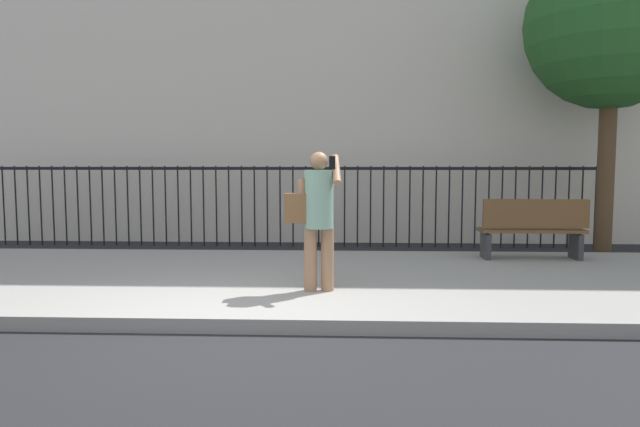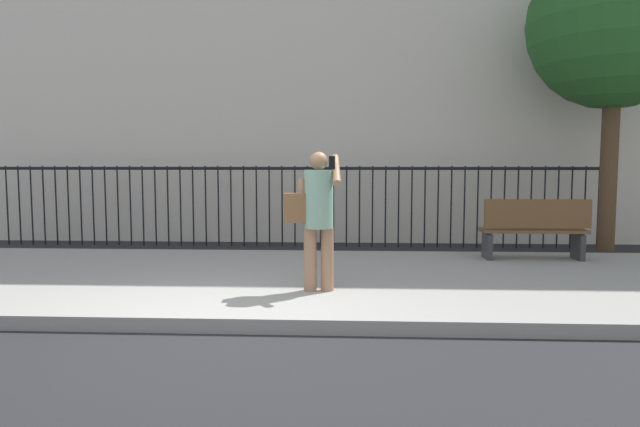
# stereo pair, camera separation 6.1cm
# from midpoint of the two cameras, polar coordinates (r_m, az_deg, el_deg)

# --- Properties ---
(ground_plane) EXTENTS (60.00, 60.00, 0.00)m
(ground_plane) POSITION_cam_midpoint_polar(r_m,az_deg,el_deg) (5.68, -9.76, -11.83)
(ground_plane) COLOR black
(sidewalk) EXTENTS (28.00, 4.40, 0.15)m
(sidewalk) POSITION_cam_midpoint_polar(r_m,az_deg,el_deg) (7.76, -6.33, -6.66)
(sidewalk) COLOR gray
(sidewalk) RESTS_ON ground
(building_facade) EXTENTS (28.00, 4.00, 10.94)m
(building_facade) POSITION_cam_midpoint_polar(r_m,az_deg,el_deg) (14.38, -2.48, 20.42)
(building_facade) COLOR beige
(building_facade) RESTS_ON ground
(iron_fence) EXTENTS (12.03, 0.04, 1.60)m
(iron_fence) POSITION_cam_midpoint_polar(r_m,az_deg,el_deg) (11.29, -3.52, 1.83)
(iron_fence) COLOR black
(iron_fence) RESTS_ON ground
(pedestrian_on_phone) EXTENTS (0.67, 0.48, 1.63)m
(pedestrian_on_phone) POSITION_cam_midpoint_polar(r_m,az_deg,el_deg) (6.62, -0.61, 0.26)
(pedestrian_on_phone) COLOR #936B4C
(pedestrian_on_phone) RESTS_ON sidewalk
(street_bench) EXTENTS (1.60, 0.45, 0.95)m
(street_bench) POSITION_cam_midpoint_polar(r_m,az_deg,el_deg) (9.44, 20.33, -1.33)
(street_bench) COLOR brown
(street_bench) RESTS_ON sidewalk
(street_tree_near) EXTENTS (2.95, 2.95, 5.54)m
(street_tree_near) POSITION_cam_midpoint_polar(r_m,az_deg,el_deg) (11.55, 27.02, 16.44)
(street_tree_near) COLOR #4C3823
(street_tree_near) RESTS_ON ground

